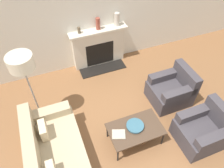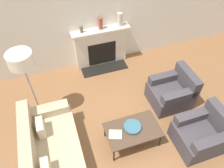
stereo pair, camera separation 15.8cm
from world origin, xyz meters
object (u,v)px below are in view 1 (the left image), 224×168
(couch, at_px, (55,156))
(mantel_vase_center_right, at_px, (117,19))
(armchair_far, at_px, (172,90))
(coffee_table, at_px, (135,129))
(fireplace, at_px, (99,48))
(book, at_px, (119,134))
(bowl, at_px, (135,126))
(floor_lamp, at_px, (22,66))
(mantel_vase_left, at_px, (79,30))
(mantel_vase_center_left, at_px, (98,24))
(armchair_near, at_px, (204,130))

(couch, relative_size, mantel_vase_center_right, 5.47)
(couch, height_order, armchair_far, couch)
(coffee_table, bearing_deg, couch, 177.45)
(fireplace, height_order, book, fireplace)
(bowl, height_order, mantel_vase_center_right, mantel_vase_center_right)
(book, bearing_deg, floor_lamp, 156.62)
(armchair_far, xyz_separation_m, bowl, (-1.24, -0.63, 0.14))
(coffee_table, relative_size, mantel_vase_left, 6.69)
(mantel_vase_center_left, bearing_deg, armchair_far, -59.68)
(couch, relative_size, bowl, 5.47)
(floor_lamp, bearing_deg, armchair_near, -30.59)
(mantel_vase_left, bearing_deg, mantel_vase_center_left, 0.00)
(armchair_far, relative_size, mantel_vase_center_right, 2.62)
(armchair_near, distance_m, floor_lamp, 3.55)
(couch, bearing_deg, mantel_vase_center_right, -41.41)
(armchair_far, relative_size, bowl, 2.62)
(bowl, height_order, mantel_vase_center_left, mantel_vase_center_left)
(fireplace, relative_size, coffee_table, 1.45)
(armchair_near, distance_m, book, 1.66)
(coffee_table, height_order, mantel_vase_center_left, mantel_vase_center_left)
(floor_lamp, distance_m, mantel_vase_center_right, 2.63)
(book, bearing_deg, mantel_vase_center_right, 89.52)
(coffee_table, height_order, floor_lamp, floor_lamp)
(floor_lamp, bearing_deg, book, -44.23)
(armchair_near, relative_size, armchair_far, 1.00)
(couch, xyz_separation_m, mantel_vase_center_right, (2.17, 2.46, 0.91))
(armchair_far, bearing_deg, mantel_vase_center_right, -162.14)
(mantel_vase_left, relative_size, mantel_vase_center_left, 0.52)
(book, bearing_deg, bowl, 28.30)
(fireplace, xyz_separation_m, mantel_vase_center_left, (0.01, 0.02, 0.69))
(floor_lamp, bearing_deg, fireplace, 35.31)
(book, height_order, mantel_vase_center_left, mantel_vase_center_left)
(book, relative_size, mantel_vase_center_right, 0.90)
(fireplace, bearing_deg, book, -100.97)
(coffee_table, bearing_deg, fireplace, 86.80)
(book, distance_m, floor_lamp, 2.09)
(bowl, distance_m, floor_lamp, 2.29)
(fireplace, xyz_separation_m, couch, (-1.67, -2.45, -0.20))
(fireplace, relative_size, bowl, 4.45)
(floor_lamp, bearing_deg, mantel_vase_center_right, 29.22)
(bowl, bearing_deg, armchair_near, -21.70)
(fireplace, xyz_separation_m, book, (-0.49, -2.52, -0.08))
(fireplace, relative_size, armchair_far, 1.70)
(armchair_far, xyz_separation_m, mantel_vase_center_right, (-0.60, 1.86, 0.91))
(couch, xyz_separation_m, armchair_near, (2.77, -0.52, -0.00))
(couch, height_order, mantel_vase_center_left, mantel_vase_center_left)
(fireplace, relative_size, book, 4.97)
(armchair_far, relative_size, book, 2.92)
(bowl, height_order, book, bowl)
(armchair_near, xyz_separation_m, floor_lamp, (-2.88, 1.71, 1.16))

